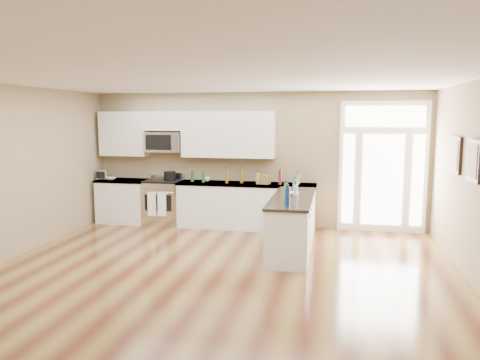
# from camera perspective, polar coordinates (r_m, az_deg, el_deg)

# --- Properties ---
(ground) EXTENTS (8.00, 8.00, 0.00)m
(ground) POSITION_cam_1_polar(r_m,az_deg,el_deg) (6.29, -4.30, -13.67)
(ground) COLOR #4E2616
(room_shell) EXTENTS (8.00, 8.00, 8.00)m
(room_shell) POSITION_cam_1_polar(r_m,az_deg,el_deg) (5.89, -4.47, 2.01)
(room_shell) COLOR #917D5C
(room_shell) RESTS_ON ground
(back_cabinet_left) EXTENTS (1.10, 0.66, 0.94)m
(back_cabinet_left) POSITION_cam_1_polar(r_m,az_deg,el_deg) (10.51, -13.97, -2.66)
(back_cabinet_left) COLOR silver
(back_cabinet_left) RESTS_ON ground
(back_cabinet_right) EXTENTS (2.85, 0.66, 0.94)m
(back_cabinet_right) POSITION_cam_1_polar(r_m,az_deg,el_deg) (9.67, 0.75, -3.33)
(back_cabinet_right) COLOR silver
(back_cabinet_right) RESTS_ON ground
(peninsula_cabinet) EXTENTS (0.69, 2.32, 0.94)m
(peninsula_cabinet) POSITION_cam_1_polar(r_m,az_deg,el_deg) (8.12, 6.36, -5.55)
(peninsula_cabinet) COLOR silver
(peninsula_cabinet) RESTS_ON ground
(upper_cabinet_left) EXTENTS (1.04, 0.33, 0.95)m
(upper_cabinet_left) POSITION_cam_1_polar(r_m,az_deg,el_deg) (10.49, -13.94, 5.50)
(upper_cabinet_left) COLOR silver
(upper_cabinet_left) RESTS_ON room_shell
(upper_cabinet_right) EXTENTS (1.94, 0.33, 0.95)m
(upper_cabinet_right) POSITION_cam_1_polar(r_m,az_deg,el_deg) (9.72, -1.49, 5.56)
(upper_cabinet_right) COLOR silver
(upper_cabinet_right) RESTS_ON room_shell
(upper_cabinet_short) EXTENTS (0.82, 0.33, 0.40)m
(upper_cabinet_short) POSITION_cam_1_polar(r_m,az_deg,el_deg) (10.12, -9.19, 7.11)
(upper_cabinet_short) COLOR silver
(upper_cabinet_short) RESTS_ON room_shell
(microwave) EXTENTS (0.78, 0.41, 0.42)m
(microwave) POSITION_cam_1_polar(r_m,az_deg,el_deg) (10.09, -9.22, 4.61)
(microwave) COLOR silver
(microwave) RESTS_ON room_shell
(entry_door) EXTENTS (1.70, 0.10, 2.60)m
(entry_door) POSITION_cam_1_polar(r_m,az_deg,el_deg) (9.68, 17.00, 1.52)
(entry_door) COLOR white
(entry_door) RESTS_ON ground
(wall_art_near) EXTENTS (0.05, 0.58, 0.58)m
(wall_art_near) POSITION_cam_1_polar(r_m,az_deg,el_deg) (8.07, 24.78, 2.80)
(wall_art_near) COLOR black
(wall_art_near) RESTS_ON room_shell
(wall_art_far) EXTENTS (0.05, 0.58, 0.58)m
(wall_art_far) POSITION_cam_1_polar(r_m,az_deg,el_deg) (7.10, 26.60, 2.12)
(wall_art_far) COLOR black
(wall_art_far) RESTS_ON room_shell
(kitchen_range) EXTENTS (0.78, 0.69, 1.08)m
(kitchen_range) POSITION_cam_1_polar(r_m,az_deg,el_deg) (10.15, -9.31, -2.67)
(kitchen_range) COLOR silver
(kitchen_range) RESTS_ON ground
(stockpot) EXTENTS (0.27, 0.27, 0.20)m
(stockpot) POSITION_cam_1_polar(r_m,az_deg,el_deg) (10.09, -8.55, 0.55)
(stockpot) COLOR black
(stockpot) RESTS_ON kitchen_range
(toaster_oven) EXTENTS (0.26, 0.21, 0.21)m
(toaster_oven) POSITION_cam_1_polar(r_m,az_deg,el_deg) (10.60, -16.39, 0.65)
(toaster_oven) COLOR silver
(toaster_oven) RESTS_ON back_cabinet_left
(cardboard_box) EXTENTS (0.27, 0.23, 0.18)m
(cardboard_box) POSITION_cam_1_polar(r_m,az_deg,el_deg) (9.47, 2.95, 0.07)
(cardboard_box) COLOR brown
(cardboard_box) RESTS_ON back_cabinet_right
(bowl_left) EXTENTS (0.25, 0.25, 0.05)m
(bowl_left) POSITION_cam_1_polar(r_m,az_deg,el_deg) (10.48, -15.47, 0.17)
(bowl_left) COLOR white
(bowl_left) RESTS_ON back_cabinet_left
(bowl_peninsula) EXTENTS (0.19, 0.19, 0.05)m
(bowl_peninsula) POSITION_cam_1_polar(r_m,az_deg,el_deg) (8.19, 6.60, -1.64)
(bowl_peninsula) COLOR white
(bowl_peninsula) RESTS_ON peninsula_cabinet
(cup_counter) EXTENTS (0.14, 0.14, 0.10)m
(cup_counter) POSITION_cam_1_polar(r_m,az_deg,el_deg) (9.85, -4.07, 0.10)
(cup_counter) COLOR white
(cup_counter) RESTS_ON back_cabinet_right
(counter_bottles) EXTENTS (2.33, 2.42, 0.30)m
(counter_bottles) POSITION_cam_1_polar(r_m,az_deg,el_deg) (8.78, 3.07, -0.34)
(counter_bottles) COLOR #19591E
(counter_bottles) RESTS_ON back_cabinet_right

